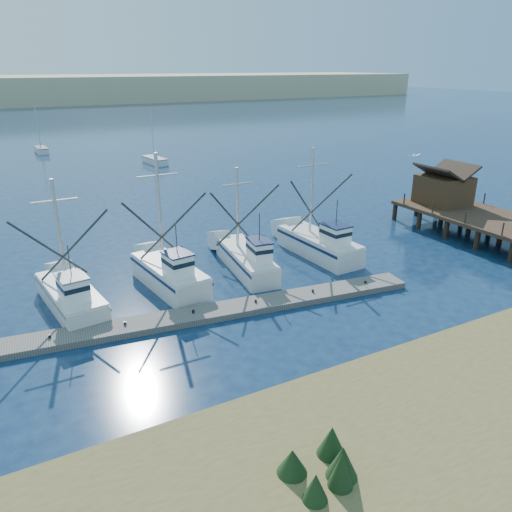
% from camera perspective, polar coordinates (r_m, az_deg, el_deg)
% --- Properties ---
extents(ground, '(500.00, 500.00, 0.00)m').
position_cam_1_polar(ground, '(29.17, 8.65, -8.49)').
color(ground, '#0D1E3C').
rests_on(ground, ground).
extents(shore_bank, '(40.00, 10.00, 1.60)m').
position_cam_1_polar(shore_bank, '(18.46, 7.03, -25.94)').
color(shore_bank, '#4C422D').
rests_on(shore_bank, ground).
extents(floating_dock, '(29.20, 5.46, 0.39)m').
position_cam_1_polar(floating_dock, '(30.29, -7.16, -6.80)').
color(floating_dock, '#68625D').
rests_on(floating_dock, ground).
extents(timber_pier, '(7.00, 20.00, 8.00)m').
position_cam_1_polar(timber_pier, '(48.29, 23.62, 5.25)').
color(timber_pier, black).
rests_on(timber_pier, ground).
extents(dune_ridge, '(360.00, 60.00, 10.00)m').
position_cam_1_polar(dune_ridge, '(230.75, -25.51, 16.80)').
color(dune_ridge, tan).
rests_on(dune_ridge, ground).
extents(trawler_fleet, '(29.15, 8.84, 9.01)m').
position_cam_1_polar(trawler_fleet, '(34.19, -10.42, -2.19)').
color(trawler_fleet, silver).
rests_on(trawler_fleet, ground).
extents(sailboat_near, '(2.61, 5.62, 8.10)m').
position_cam_1_polar(sailboat_near, '(79.44, -11.48, 10.64)').
color(sailboat_near, silver).
rests_on(sailboat_near, ground).
extents(sailboat_far, '(1.89, 4.97, 8.10)m').
position_cam_1_polar(sailboat_far, '(95.34, -23.32, 11.07)').
color(sailboat_far, silver).
rests_on(sailboat_far, ground).
extents(flying_gull, '(1.22, 0.22, 0.22)m').
position_cam_1_polar(flying_gull, '(39.45, 17.63, 10.89)').
color(flying_gull, white).
rests_on(flying_gull, ground).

